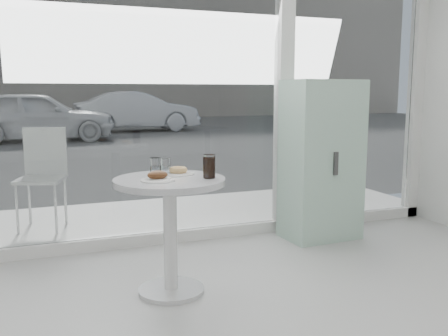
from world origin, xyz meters
name	(u,v)px	position (x,y,z in m)	size (l,w,h in m)	color
storefront	(199,46)	(0.07, 3.00, 1.71)	(5.00, 0.14, 3.00)	silver
main_table	(170,212)	(-0.50, 1.90, 0.55)	(0.72, 0.72, 0.77)	silver
patio_deck	(170,216)	(0.00, 3.80, 0.03)	(5.60, 1.60, 0.05)	white
street	(74,132)	(0.00, 16.00, 0.00)	(40.00, 24.00, 0.00)	#353535
far_building	(55,36)	(0.00, 25.00, 4.00)	(40.00, 2.00, 8.00)	gray
mint_cabinet	(321,160)	(1.11, 2.65, 0.71)	(0.68, 0.48, 1.43)	#A1CDB3
patio_chair	(43,171)	(-1.23, 3.77, 0.58)	(0.51, 0.51, 0.93)	silver
car_white	(37,116)	(-1.14, 13.06, 0.68)	(1.60, 3.98, 1.35)	silver
car_silver	(137,111)	(2.01, 15.50, 0.67)	(1.41, 4.04, 1.33)	#B1B3BA
plate_fritter	(158,177)	(-0.59, 1.83, 0.80)	(0.21, 0.21, 0.07)	white
plate_donut	(178,172)	(-0.41, 2.02, 0.79)	(0.21, 0.21, 0.05)	white
water_tumbler_a	(155,168)	(-0.56, 2.03, 0.82)	(0.07, 0.07, 0.12)	white
water_tumbler_b	(166,167)	(-0.49, 2.05, 0.82)	(0.07, 0.07, 0.11)	white
cola_glass	(209,167)	(-0.26, 1.82, 0.84)	(0.08, 0.08, 0.15)	white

